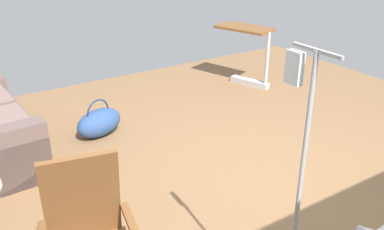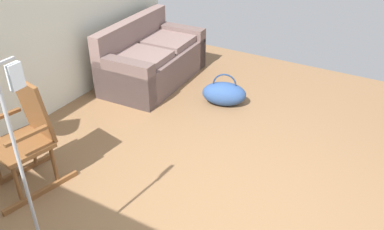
% 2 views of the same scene
% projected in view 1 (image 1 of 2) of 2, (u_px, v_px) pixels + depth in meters
% --- Properties ---
extents(ground_plane, '(6.89, 6.89, 0.00)m').
position_uv_depth(ground_plane, '(259.00, 183.00, 3.93)').
color(ground_plane, olive).
extents(overbed_table, '(0.89, 0.63, 0.84)m').
position_uv_depth(overbed_table, '(248.00, 49.00, 6.10)').
color(overbed_table, '#B2B5BA').
rests_on(overbed_table, ground).
extents(duffel_bag, '(0.48, 0.63, 0.43)m').
position_uv_depth(duffel_bag, '(99.00, 122.00, 4.75)').
color(duffel_bag, '#2D4C84').
rests_on(duffel_bag, ground).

